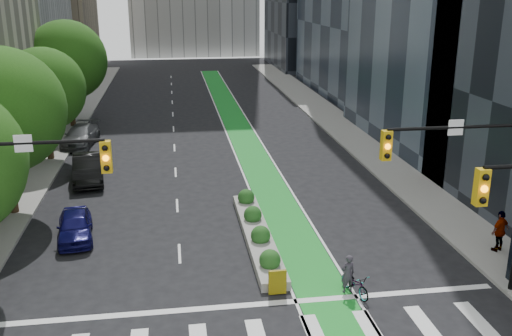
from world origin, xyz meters
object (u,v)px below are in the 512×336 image
object	(u,v)px
median_planter	(257,232)
cyclist	(348,274)
parked_car_left_mid	(88,169)
parked_car_left_near	(75,226)
parked_car_left_far	(81,136)
pedestrian_far	(500,231)
bicycle	(355,284)

from	to	relation	value
median_planter	cyclist	world-z (taller)	cyclist
median_planter	parked_car_left_mid	size ratio (longest dim) A/B	2.05
parked_car_left_near	parked_car_left_mid	xyz separation A→B (m)	(-0.47, 8.65, 0.16)
cyclist	parked_car_left_far	size ratio (longest dim) A/B	0.31
parked_car_left_far	pedestrian_far	xyz separation A→B (m)	(21.16, -21.94, 0.36)
cyclist	pedestrian_far	distance (m)	8.05
median_planter	parked_car_left_far	size ratio (longest dim) A/B	2.01
bicycle	parked_car_left_mid	xyz separation A→B (m)	(-12.01, 15.56, 0.37)
parked_car_left_far	parked_car_left_near	bearing A→B (deg)	-76.03
median_planter	cyclist	xyz separation A→B (m)	(2.75, -5.44, 0.43)
parked_car_left_mid	parked_car_left_far	distance (m)	9.02
parked_car_left_near	pedestrian_far	world-z (taller)	pedestrian_far
parked_car_left_near	parked_car_left_mid	world-z (taller)	parked_car_left_mid
parked_car_left_near	cyclist	bearing A→B (deg)	-38.22
parked_car_left_far	parked_car_left_mid	bearing A→B (deg)	-72.28
parked_car_left_near	pedestrian_far	xyz separation A→B (m)	(19.00, -4.43, 0.44)
parked_car_left_mid	parked_car_left_far	size ratio (longest dim) A/B	0.98
parked_car_left_near	parked_car_left_far	world-z (taller)	parked_car_left_far
parked_car_left_mid	pedestrian_far	bearing A→B (deg)	-40.95
cyclist	pedestrian_far	world-z (taller)	pedestrian_far
median_planter	cyclist	distance (m)	6.11
parked_car_left_mid	parked_car_left_near	bearing A→B (deg)	-93.94
bicycle	parked_car_left_far	distance (m)	28.01
parked_car_left_mid	parked_car_left_far	xyz separation A→B (m)	(-1.69, 8.86, -0.08)
parked_car_left_near	parked_car_left_mid	size ratio (longest dim) A/B	0.78
cyclist	parked_car_left_mid	world-z (taller)	parked_car_left_mid
median_planter	parked_car_left_near	bearing A→B (deg)	171.47
median_planter	bicycle	xyz separation A→B (m)	(3.00, -5.63, 0.08)
bicycle	parked_car_left_mid	distance (m)	19.66
parked_car_left_near	pedestrian_far	bearing A→B (deg)	-20.58
bicycle	pedestrian_far	bearing A→B (deg)	0.68
parked_car_left_far	pedestrian_far	bearing A→B (deg)	-39.11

